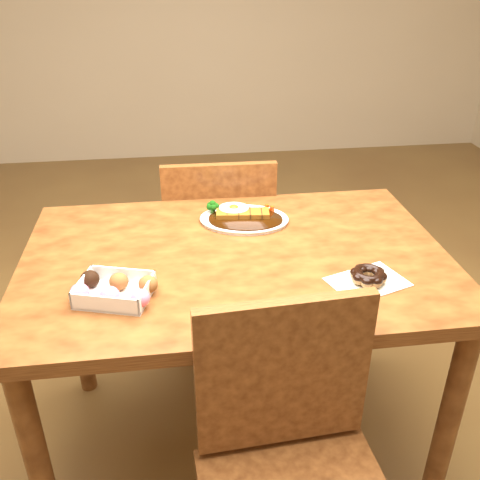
{
  "coord_description": "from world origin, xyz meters",
  "views": [
    {
      "loc": [
        -0.16,
        -1.3,
        1.51
      ],
      "look_at": [
        0.01,
        -0.03,
        0.81
      ],
      "focal_mm": 40.0,
      "sensor_mm": 36.0,
      "label": 1
    }
  ],
  "objects": [
    {
      "name": "chair_near",
      "position": [
        0.06,
        -0.53,
        0.48
      ],
      "size": [
        0.45,
        0.45,
        0.87
      ],
      "rotation": [
        0.0,
        0.0,
        0.06
      ],
      "color": "#45200D",
      "rests_on": "ground"
    },
    {
      "name": "chair_far",
      "position": [
        -0.0,
        0.53,
        0.48
      ],
      "size": [
        0.43,
        0.43,
        0.87
      ],
      "rotation": [
        0.0,
        0.0,
        3.12
      ],
      "color": "#45200D",
      "rests_on": "ground"
    },
    {
      "name": "katsu_curry_plate",
      "position": [
        0.05,
        0.21,
        0.76
      ],
      "size": [
        0.31,
        0.24,
        0.05
      ],
      "rotation": [
        0.0,
        0.0,
        -0.18
      ],
      "color": "white",
      "rests_on": "table"
    },
    {
      "name": "donut_box",
      "position": [
        -0.32,
        -0.17,
        0.77
      ],
      "size": [
        0.21,
        0.18,
        0.05
      ],
      "rotation": [
        0.0,
        0.0,
        -0.29
      ],
      "color": "white",
      "rests_on": "table"
    },
    {
      "name": "table",
      "position": [
        0.0,
        0.0,
        0.65
      ],
      "size": [
        1.2,
        0.8,
        0.75
      ],
      "color": "#45200D",
      "rests_on": "ground"
    },
    {
      "name": "ground",
      "position": [
        0.0,
        0.0,
        0.0
      ],
      "size": [
        6.0,
        6.0,
        0.0
      ],
      "primitive_type": "plane",
      "color": "brown",
      "rests_on": "ground"
    },
    {
      "name": "pon_de_ring",
      "position": [
        0.32,
        -0.19,
        0.77
      ],
      "size": [
        0.23,
        0.19,
        0.04
      ],
      "rotation": [
        0.0,
        0.0,
        0.33
      ],
      "color": "silver",
      "rests_on": "table"
    }
  ]
}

